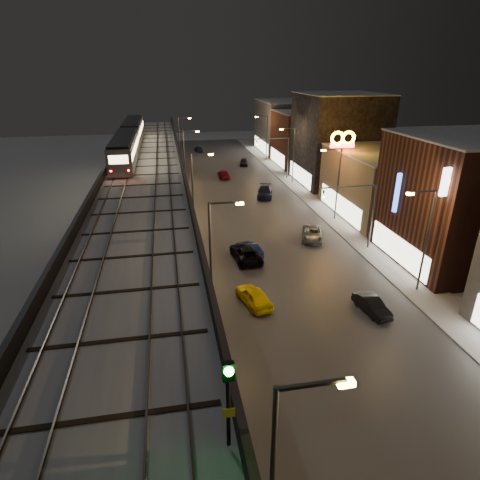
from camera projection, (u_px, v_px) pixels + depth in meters
ground at (257, 453)px, 19.95m from camera, size 220.00×220.00×0.00m
road_surface at (254, 213)px, 52.83m from camera, size 17.00×120.00×0.06m
sidewalk_right at (326, 209)px, 54.47m from camera, size 4.00×120.00×0.14m
under_viaduct_pavement at (150, 220)px, 50.59m from camera, size 11.00×120.00×0.06m
elevated_viaduct at (145, 183)px, 45.53m from camera, size 9.00×100.00×6.30m
viaduct_trackbed at (144, 176)px, 45.34m from camera, size 8.40×100.00×0.32m
viaduct_parapet_streetside at (183, 171)px, 45.91m from camera, size 0.30×100.00×1.10m
viaduct_parapet_far at (104, 174)px, 44.47m from camera, size 0.30×100.00×1.10m
building_b at (464, 201)px, 37.82m from camera, size 12.20×12.20×12.16m
building_c at (386, 184)px, 51.26m from camera, size 12.20×15.20×8.16m
building_d at (338, 140)px, 64.55m from camera, size 12.20×13.20×14.16m
building_e at (308, 139)px, 77.99m from camera, size 12.20×12.20×10.16m
building_f at (287, 127)px, 90.45m from camera, size 12.20×16.20×11.16m
streetlight_left_0 at (280, 474)px, 13.30m from camera, size 2.57×0.28×9.00m
streetlight_left_1 at (214, 251)px, 29.57m from camera, size 2.57×0.28×9.00m
streetlight_right_1 at (425, 235)px, 32.42m from camera, size 2.56×0.28×9.00m
streetlight_left_2 at (195, 186)px, 45.85m from camera, size 2.57×0.28×9.00m
streetlight_right_2 at (336, 179)px, 48.70m from camera, size 2.56×0.28×9.00m
streetlight_left_3 at (186, 155)px, 62.12m from camera, size 2.57×0.28×9.00m
streetlight_right_3 at (292, 152)px, 64.97m from camera, size 2.56×0.28×9.00m
streetlight_left_4 at (180, 137)px, 78.39m from camera, size 2.57×0.28×9.00m
streetlight_right_4 at (266, 135)px, 81.24m from camera, size 2.56×0.28×9.00m
traffic_light_rig_a at (362, 209)px, 40.70m from camera, size 6.10×0.34×7.00m
traffic_light_rig_b at (282, 153)px, 67.82m from camera, size 6.10×0.34×7.00m
subway_train at (129, 139)px, 58.08m from camera, size 2.77×33.24×3.31m
rail_signal at (228, 389)px, 11.72m from camera, size 0.39×0.45×3.34m
car_taxi at (254, 297)px, 32.23m from camera, size 2.68×4.56×1.46m
car_near_white at (250, 249)px, 40.88m from camera, size 2.28×4.07×1.27m
car_mid_silver at (246, 253)px, 39.78m from camera, size 2.81×5.38×1.45m
car_mid_dark at (224, 174)px, 69.87m from camera, size 1.85×4.42×1.28m
car_far_white at (199, 149)px, 91.93m from camera, size 1.97×3.79×1.23m
car_onc_silver at (372, 306)px, 31.16m from camera, size 1.83×3.89×1.23m
car_onc_dark at (312, 234)px, 44.60m from camera, size 3.62×5.14×1.30m
car_onc_white at (265, 193)px, 59.25m from camera, size 3.38×5.47×1.48m
car_onc_red at (244, 162)px, 78.84m from camera, size 2.36×4.06×1.30m
sign_mcdonalds at (342, 147)px, 49.33m from camera, size 3.16×0.45×10.67m
sign_citgo at (450, 198)px, 31.76m from camera, size 2.25×0.39×10.67m
sign_carwash at (401, 199)px, 38.40m from camera, size 1.67×0.35×8.68m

